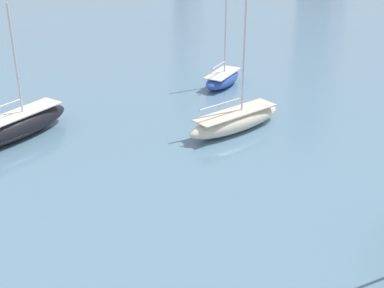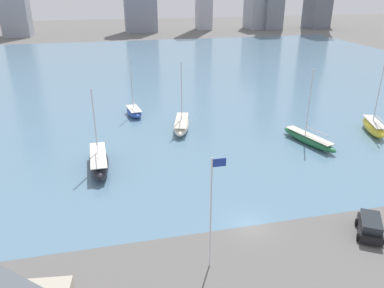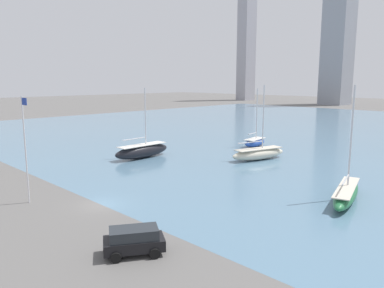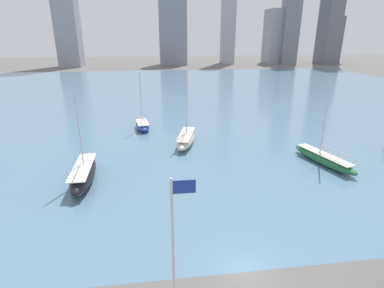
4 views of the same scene
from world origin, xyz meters
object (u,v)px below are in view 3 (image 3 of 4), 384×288
Objects in this scene: sailboat_black at (142,151)px; sailboat_cream at (258,154)px; sailboat_blue at (255,142)px; parked_suv_black at (134,240)px; flag_pole at (25,146)px; sailboat_green at (346,193)px.

sailboat_cream reaches higher than sailboat_black.
sailboat_cream is (7.29, -9.28, 0.12)m from sailboat_blue.
parked_suv_black is (12.37, -32.95, 0.09)m from sailboat_cream.
flag_pole is at bearing -94.14° from sailboat_blue.
sailboat_black is at bearing 173.18° from parked_suv_black.
sailboat_green is (22.45, 23.05, -4.99)m from flag_pole.
parked_suv_black is (19.65, -42.24, 0.20)m from sailboat_blue.
flag_pole is 0.91× the size of sailboat_green.
sailboat_cream is (13.88, 11.92, -0.17)m from sailboat_black.
sailboat_cream is 2.44× the size of parked_suv_black.
flag_pole is at bearing -145.88° from parked_suv_black.
sailboat_green is 32.03m from sailboat_black.
sailboat_black reaches higher than parked_suv_black.
sailboat_black is at bearing 113.78° from flag_pole.
flag_pole is at bearing -149.79° from sailboat_green.
parked_suv_black is (-5.76, -22.39, 0.21)m from sailboat_green.
sailboat_cream is at bearing 39.16° from sailboat_black.
sailboat_black is (-9.55, 21.68, -4.70)m from flag_pole.
parked_suv_black is at bearing -73.14° from sailboat_blue.
sailboat_green is 1.02× the size of sailboat_cream.
sailboat_black reaches higher than sailboat_blue.
sailboat_green is 32.24m from sailboat_blue.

